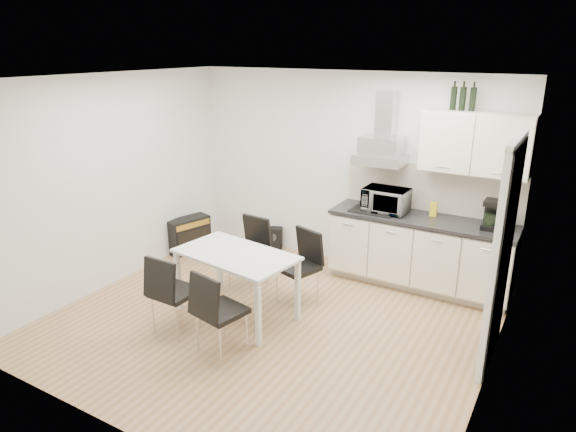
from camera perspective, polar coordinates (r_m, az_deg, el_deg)
name	(u,v)px	position (r m, az deg, el deg)	size (l,w,h in m)	color
ground	(268,322)	(5.78, -2.23, -11.68)	(4.50, 4.50, 0.00)	tan
wall_back	(346,170)	(6.95, 6.50, 5.05)	(4.50, 0.10, 2.60)	white
wall_front	(114,285)	(3.83, -18.78, -7.27)	(4.50, 0.10, 2.60)	white
wall_left	(112,182)	(6.69, -18.94, 3.61)	(0.10, 4.00, 2.60)	white
wall_right	(500,252)	(4.52, 22.50, -3.74)	(0.10, 4.00, 2.60)	white
ceiling	(265,79)	(5.00, -2.60, 15.02)	(4.50, 4.50, 0.00)	white
doorway	(502,257)	(5.13, 22.64, -4.19)	(0.08, 1.04, 2.10)	white
kitchenette	(426,224)	(6.47, 15.06, -0.85)	(2.22, 0.64, 2.52)	beige
dining_table	(236,261)	(5.65, -5.80, -4.96)	(1.40, 0.93, 0.75)	white
chair_far_left	(248,254)	(6.40, -4.49, -4.20)	(0.44, 0.50, 0.88)	black
chair_far_right	(297,269)	(5.97, 1.04, -5.86)	(0.44, 0.50, 0.88)	black
chair_near_left	(175,293)	(5.54, -12.44, -8.35)	(0.44, 0.50, 0.88)	black
chair_near_right	(221,312)	(5.10, -7.44, -10.54)	(0.44, 0.50, 0.88)	black
guitar_amp	(189,235)	(7.66, -10.96, -2.04)	(0.43, 0.66, 0.51)	black
floor_speaker	(276,238)	(7.67, -1.36, -2.46)	(0.19, 0.17, 0.32)	black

